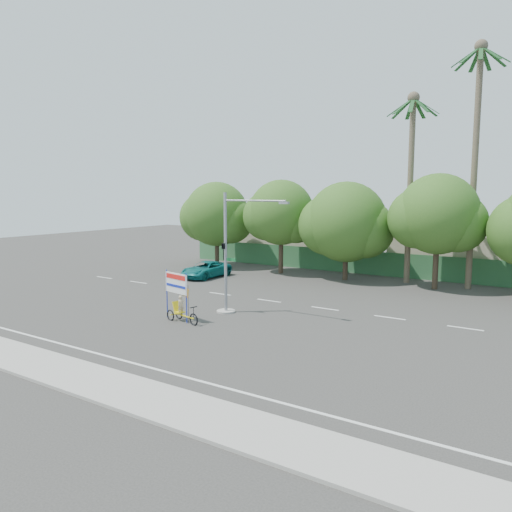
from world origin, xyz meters
The scene contains 14 objects.
ground centered at (0.00, 0.00, 0.00)m, with size 120.00×120.00×0.00m, color #33302D.
sidewalk_near centered at (0.00, -7.50, 0.06)m, with size 50.00×2.40×0.12m, color gray.
fence centered at (0.00, 21.50, 1.00)m, with size 38.00×0.08×2.00m, color #336B3D.
building_left centered at (-10.00, 26.00, 2.00)m, with size 12.00×8.00×4.00m, color #BEB397.
building_right centered at (8.00, 26.00, 1.80)m, with size 14.00×8.00×3.60m, color #BEB397.
tree_far_left centered at (-14.05, 18.00, 4.76)m, with size 7.14×6.00×7.96m.
tree_left centered at (-7.05, 18.00, 5.06)m, with size 6.66×5.60×8.07m.
tree_center centered at (-1.05, 18.00, 4.47)m, with size 7.62×6.40×7.85m.
tree_right centered at (5.95, 18.00, 5.24)m, with size 6.90×5.80×8.36m.
palm_tall centered at (8.00, 19.50, 10.46)m, with size 3.73×3.79×17.45m.
palm_short centered at (3.50, 19.50, 8.86)m, with size 3.73×3.79×14.45m.
traffic_signal centered at (-2.20, 3.98, 2.92)m, with size 4.72×1.10×7.00m.
trike_billboard centered at (-3.40, 0.97, 1.11)m, with size 2.77×0.97×2.77m.
pickup_truck centered at (-11.05, 12.69, 0.66)m, with size 2.19×4.75×1.32m, color #0F6F6E.
Camera 1 is at (14.74, -19.00, 7.04)m, focal length 35.00 mm.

